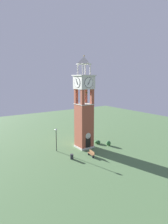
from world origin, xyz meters
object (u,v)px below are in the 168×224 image
(park_bench, at_px, (91,153))
(lamp_post, at_px, (56,136))
(clock_tower, at_px, (84,111))
(trash_bin, at_px, (72,157))

(park_bench, distance_m, lamp_post, 7.01)
(park_bench, xyz_separation_m, lamp_post, (-3.77, 5.41, 2.37))
(clock_tower, distance_m, trash_bin, 8.75)
(clock_tower, relative_size, park_bench, 10.30)
(clock_tower, height_order, lamp_post, clock_tower)
(clock_tower, height_order, trash_bin, clock_tower)
(clock_tower, distance_m, lamp_post, 6.72)
(trash_bin, bearing_deg, lamp_post, 96.11)
(park_bench, bearing_deg, clock_tower, 71.38)
(clock_tower, bearing_deg, trash_bin, -144.45)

